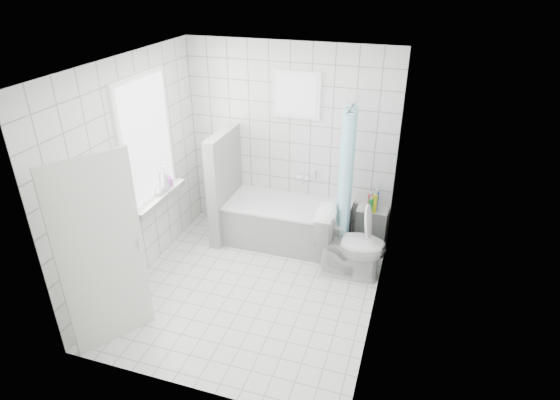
% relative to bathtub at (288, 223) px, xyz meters
% --- Properties ---
extents(ground, '(3.00, 3.00, 0.00)m').
position_rel_bathtub_xyz_m(ground, '(-0.10, -1.12, -0.29)').
color(ground, white).
rests_on(ground, ground).
extents(ceiling, '(3.00, 3.00, 0.00)m').
position_rel_bathtub_xyz_m(ceiling, '(-0.10, -1.12, 2.31)').
color(ceiling, white).
rests_on(ceiling, ground).
extents(wall_back, '(2.80, 0.02, 2.60)m').
position_rel_bathtub_xyz_m(wall_back, '(-0.10, 0.38, 1.01)').
color(wall_back, white).
rests_on(wall_back, ground).
extents(wall_front, '(2.80, 0.02, 2.60)m').
position_rel_bathtub_xyz_m(wall_front, '(-0.10, -2.62, 1.01)').
color(wall_front, white).
rests_on(wall_front, ground).
extents(wall_left, '(0.02, 3.00, 2.60)m').
position_rel_bathtub_xyz_m(wall_left, '(-1.50, -1.12, 1.01)').
color(wall_left, white).
rests_on(wall_left, ground).
extents(wall_right, '(0.02, 3.00, 2.60)m').
position_rel_bathtub_xyz_m(wall_right, '(1.30, -1.12, 1.01)').
color(wall_right, white).
rests_on(wall_right, ground).
extents(window_left, '(0.01, 0.90, 1.40)m').
position_rel_bathtub_xyz_m(window_left, '(-1.45, -0.82, 1.31)').
color(window_left, white).
rests_on(window_left, wall_left).
extents(window_back, '(0.50, 0.01, 0.50)m').
position_rel_bathtub_xyz_m(window_back, '(0.00, 0.33, 1.66)').
color(window_back, white).
rests_on(window_back, wall_back).
extents(window_sill, '(0.18, 1.02, 0.08)m').
position_rel_bathtub_xyz_m(window_sill, '(-1.41, -0.82, 0.57)').
color(window_sill, white).
rests_on(window_sill, wall_left).
extents(door, '(0.46, 0.70, 2.00)m').
position_rel_bathtub_xyz_m(door, '(-1.14, -2.27, 0.71)').
color(door, silver).
rests_on(door, ground).
extents(bathtub, '(1.62, 0.77, 0.58)m').
position_rel_bathtub_xyz_m(bathtub, '(0.00, 0.00, 0.00)').
color(bathtub, white).
rests_on(bathtub, ground).
extents(partition_wall, '(0.15, 0.85, 1.50)m').
position_rel_bathtub_xyz_m(partition_wall, '(-0.88, -0.05, 0.46)').
color(partition_wall, white).
rests_on(partition_wall, ground).
extents(tiled_ledge, '(0.40, 0.24, 0.55)m').
position_rel_bathtub_xyz_m(tiled_ledge, '(1.08, 0.25, -0.02)').
color(tiled_ledge, white).
rests_on(tiled_ledge, ground).
extents(toilet, '(0.86, 0.51, 0.86)m').
position_rel_bathtub_xyz_m(toilet, '(0.93, -0.47, 0.14)').
color(toilet, white).
rests_on(toilet, ground).
extents(curtain_rod, '(0.02, 0.80, 0.02)m').
position_rel_bathtub_xyz_m(curtain_rod, '(0.75, -0.02, 1.71)').
color(curtain_rod, silver).
rests_on(curtain_rod, wall_back).
extents(shower_curtain, '(0.14, 0.48, 1.78)m').
position_rel_bathtub_xyz_m(shower_curtain, '(0.75, -0.16, 0.81)').
color(shower_curtain, '#4FCEE8').
rests_on(shower_curtain, curtain_rod).
extents(tub_faucet, '(0.18, 0.06, 0.06)m').
position_rel_bathtub_xyz_m(tub_faucet, '(0.10, 0.33, 0.56)').
color(tub_faucet, silver).
rests_on(tub_faucet, wall_back).
extents(sill_bottles, '(0.16, 0.39, 0.32)m').
position_rel_bathtub_xyz_m(sill_bottles, '(-1.40, -0.71, 0.74)').
color(sill_bottles, silver).
rests_on(sill_bottles, window_sill).
extents(ledge_bottles, '(0.14, 0.18, 0.26)m').
position_rel_bathtub_xyz_m(ledge_bottles, '(1.08, 0.22, 0.38)').
color(ledge_bottles, red).
rests_on(ledge_bottles, tiled_ledge).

